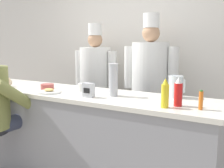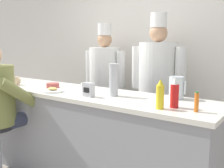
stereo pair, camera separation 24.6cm
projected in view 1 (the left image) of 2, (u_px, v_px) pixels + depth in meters
name	position (u px, v px, depth m)	size (l,w,h in m)	color
wall_back	(130.00, 52.00, 3.83)	(10.00, 0.06, 2.70)	beige
diner_counter	(75.00, 136.00, 2.82)	(3.00, 0.69, 0.97)	gray
ketchup_bottle_red	(178.00, 92.00, 2.09)	(0.07, 0.07, 0.24)	red
mustard_bottle_yellow	(165.00, 94.00, 2.04)	(0.06, 0.06, 0.23)	yellow
hot_sauce_bottle_orange	(201.00, 100.00, 1.98)	(0.03, 0.03, 0.15)	orange
water_pitcher_clear	(176.00, 87.00, 2.43)	(0.15, 0.13, 0.20)	silver
breakfast_plate	(49.00, 91.00, 2.67)	(0.24, 0.24, 0.05)	white
cereal_bowl	(47.00, 87.00, 2.88)	(0.14, 0.14, 0.06)	#B24C47
coffee_mug_white	(83.00, 87.00, 2.74)	(0.14, 0.10, 0.08)	white
coffee_mug_tan	(7.00, 82.00, 3.05)	(0.13, 0.09, 0.10)	beige
cup_stack_steel	(113.00, 80.00, 2.49)	(0.09, 0.09, 0.31)	#B7BABF
napkin_dispenser_chrome	(88.00, 90.00, 2.44)	(0.11, 0.07, 0.13)	silver
cook_in_whites_near	(95.00, 79.00, 3.79)	(0.68, 0.44, 1.75)	#232328
cook_in_whites_far	(150.00, 80.00, 3.32)	(0.72, 0.46, 1.84)	#232328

